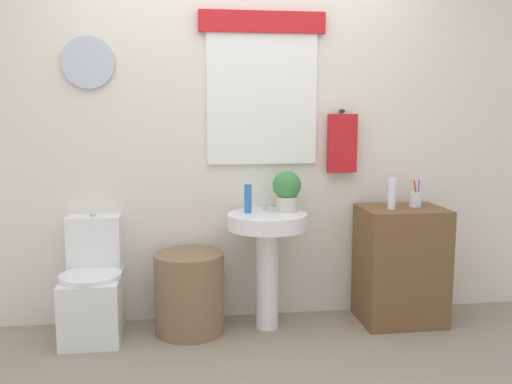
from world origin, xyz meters
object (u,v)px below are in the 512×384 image
at_px(laundry_hamper, 190,293).
at_px(pedestal_sink, 267,242).
at_px(wooden_cabinet, 401,265).
at_px(toothbrush_cup, 415,199).
at_px(toilet, 93,291).
at_px(lotion_bottle, 392,194).
at_px(soap_bottle, 248,199).
at_px(potted_plant, 287,189).

height_order(laundry_hamper, pedestal_sink, pedestal_sink).
distance_m(pedestal_sink, wooden_cabinet, 0.94).
xyz_separation_m(wooden_cabinet, toothbrush_cup, (0.10, 0.02, 0.45)).
relative_size(toilet, laundry_hamper, 1.47).
height_order(laundry_hamper, lotion_bottle, lotion_bottle).
height_order(toilet, wooden_cabinet, wooden_cabinet).
bearing_deg(pedestal_sink, lotion_bottle, -2.77).
bearing_deg(wooden_cabinet, toothbrush_cup, 11.71).
xyz_separation_m(toilet, wooden_cabinet, (2.05, -0.03, 0.10)).
height_order(wooden_cabinet, toothbrush_cup, toothbrush_cup).
bearing_deg(toilet, toothbrush_cup, -0.40).
bearing_deg(soap_bottle, laundry_hamper, -172.71).
xyz_separation_m(laundry_hamper, lotion_bottle, (1.34, -0.04, 0.63)).
bearing_deg(pedestal_sink, wooden_cabinet, 0.00).
relative_size(pedestal_sink, toothbrush_cup, 4.18).
bearing_deg(wooden_cabinet, toilet, 179.02).
distance_m(potted_plant, lotion_bottle, 0.69).
relative_size(toilet, wooden_cabinet, 0.98).
height_order(laundry_hamper, wooden_cabinet, wooden_cabinet).
xyz_separation_m(toilet, lotion_bottle, (1.95, -0.07, 0.60)).
relative_size(toilet, potted_plant, 2.87).
height_order(toilet, soap_bottle, soap_bottle).
distance_m(pedestal_sink, potted_plant, 0.37).
bearing_deg(potted_plant, pedestal_sink, -156.80).
distance_m(laundry_hamper, toothbrush_cup, 1.64).
bearing_deg(pedestal_sink, potted_plant, 23.20).
xyz_separation_m(toilet, pedestal_sink, (1.12, -0.03, 0.29)).
bearing_deg(pedestal_sink, soap_bottle, 157.38).
relative_size(toilet, toothbrush_cup, 4.19).
xyz_separation_m(laundry_hamper, soap_bottle, (0.39, 0.05, 0.60)).
bearing_deg(soap_bottle, pedestal_sink, -22.62).
distance_m(wooden_cabinet, potted_plant, 0.95).
bearing_deg(pedestal_sink, laundry_hamper, 180.00).
height_order(laundry_hamper, soap_bottle, soap_bottle).
distance_m(toilet, potted_plant, 1.41).
relative_size(pedestal_sink, potted_plant, 2.87).
height_order(lotion_bottle, toothbrush_cup, lotion_bottle).
bearing_deg(lotion_bottle, laundry_hamper, 178.29).
xyz_separation_m(potted_plant, toothbrush_cup, (0.88, -0.04, -0.08)).
bearing_deg(pedestal_sink, toothbrush_cup, 1.12).
bearing_deg(wooden_cabinet, laundry_hamper, 180.00).
height_order(soap_bottle, potted_plant, potted_plant).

